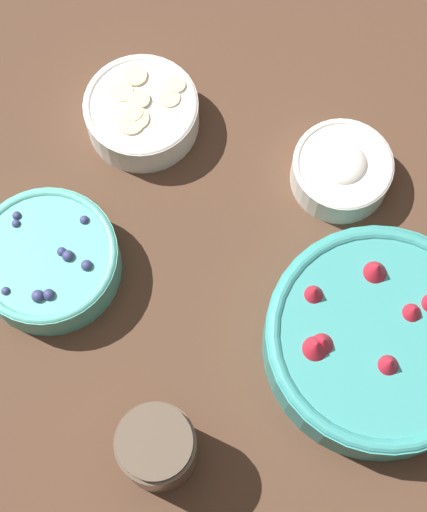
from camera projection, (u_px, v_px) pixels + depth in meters
name	position (u px, v px, depth m)	size (l,w,h in m)	color
ground_plane	(251.00, 300.00, 1.02)	(4.00, 4.00, 0.00)	#4C3323
bowl_strawberries	(379.00, 340.00, 0.96)	(0.26, 0.26, 0.09)	teal
bowl_blueberries	(48.00, 260.00, 1.00)	(0.17, 0.17, 0.06)	#56B7A8
bowl_bananas	(142.00, 112.00, 1.07)	(0.14, 0.14, 0.05)	white
bowl_cream	(342.00, 169.00, 1.05)	(0.12, 0.12, 0.06)	silver
jar_chocolate	(158.00, 449.00, 0.92)	(0.09, 0.09, 0.10)	brown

